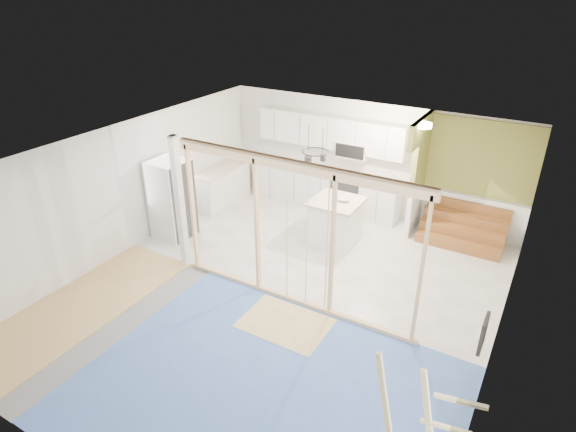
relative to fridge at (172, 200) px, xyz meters
The scene contains 15 objects.
room 3.19m from the fridge, 14.01° to the right, with size 7.01×8.01×2.61m.
floor_overlays 3.32m from the fridge, 12.63° to the right, with size 7.00×8.00×0.03m.
stud_frame 2.99m from the fridge, 15.31° to the right, with size 4.66×0.14×2.60m.
base_cabinets 3.00m from the fridge, 60.75° to the left, with size 4.45×2.24×0.93m.
upper_cabinets 3.90m from the fridge, 53.92° to the left, with size 3.60×0.41×0.85m.
green_partition 5.87m from the fridge, 29.54° to the left, with size 2.25×1.51×2.60m.
pot_rack 3.19m from the fridge, 22.23° to the left, with size 0.52×0.52×0.72m.
sheathing_panel 7.12m from the fridge, 22.90° to the right, with size 0.02×4.00×2.60m, color tan.
electrical_panel 6.89m from the fridge, 18.43° to the right, with size 0.04×0.30×0.40m, color #343539.
ceiling_light 5.27m from the fridge, 26.61° to the left, with size 0.32×0.32×0.08m, color #FFEABF.
fridge is the anchor object (origin of this frame).
island 3.46m from the fridge, 25.52° to the left, with size 0.99×0.99×0.97m.
bowl 3.60m from the fridge, 25.49° to the left, with size 0.24×0.24×0.06m, color beige.
soap_bottle_a 2.88m from the fridge, 78.72° to the left, with size 0.11×0.11×0.29m, color silver.
soap_bottle_b 4.82m from the fridge, 38.64° to the left, with size 0.09×0.09×0.21m, color silver.
Camera 1 is at (3.65, -5.91, 5.06)m, focal length 30.00 mm.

